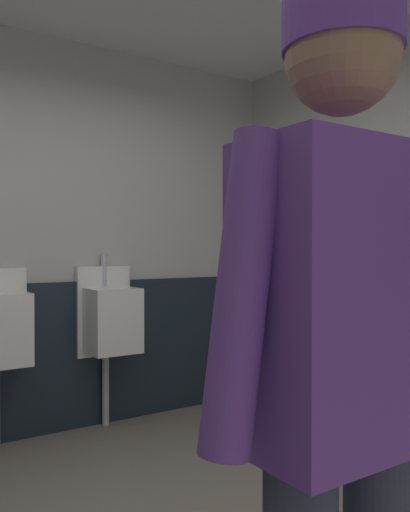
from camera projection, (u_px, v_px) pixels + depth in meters
wall_back at (27, 235)px, 3.54m from camera, size 4.45×0.12×2.74m
wainscot_band_back at (30, 360)px, 3.49m from camera, size 3.85×0.03×1.04m
urinal_right at (110, 319)px, 3.65m from camera, size 0.40×0.34×1.24m
person at (345, 368)px, 1.01m from camera, size 0.62×0.60×1.76m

